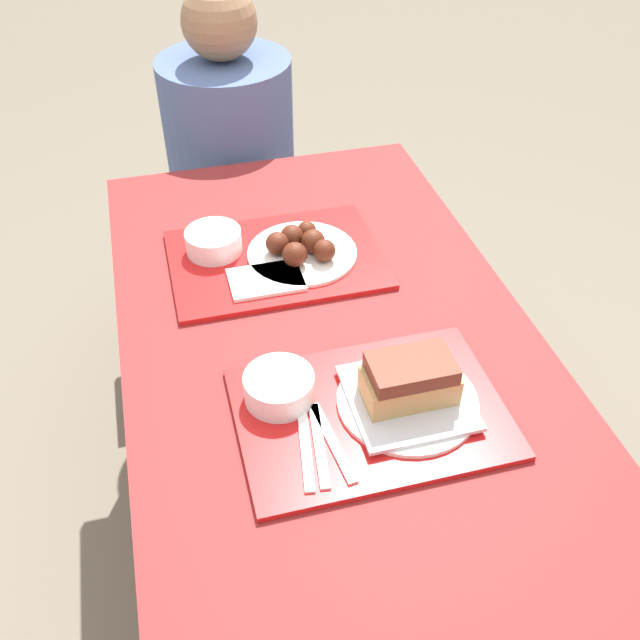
% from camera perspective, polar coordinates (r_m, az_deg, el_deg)
% --- Properties ---
extents(ground_plane, '(12.00, 12.00, 0.00)m').
position_cam_1_polar(ground_plane, '(1.95, 0.63, -18.56)').
color(ground_plane, '#706656').
extents(picnic_table, '(0.77, 1.40, 0.78)m').
position_cam_1_polar(picnic_table, '(1.42, 0.82, -4.92)').
color(picnic_table, maroon).
rests_on(picnic_table, ground_plane).
extents(picnic_bench_far, '(0.73, 0.28, 0.47)m').
position_cam_1_polar(picnic_bench_far, '(2.28, -5.39, 6.51)').
color(picnic_bench_far, maroon).
rests_on(picnic_bench_far, ground_plane).
extents(tray_near, '(0.44, 0.31, 0.01)m').
position_cam_1_polar(tray_near, '(1.20, 4.03, -7.41)').
color(tray_near, red).
rests_on(tray_near, picnic_table).
extents(tray_far, '(0.44, 0.31, 0.01)m').
position_cam_1_polar(tray_far, '(1.52, -3.55, 4.86)').
color(tray_far, red).
rests_on(tray_far, picnic_table).
extents(bowl_coleslaw_near, '(0.12, 0.12, 0.05)m').
position_cam_1_polar(bowl_coleslaw_near, '(1.19, -3.29, -5.29)').
color(bowl_coleslaw_near, white).
rests_on(bowl_coleslaw_near, tray_near).
extents(brisket_sandwich_plate, '(0.24, 0.24, 0.10)m').
position_cam_1_polar(brisket_sandwich_plate, '(1.19, 7.12, -5.44)').
color(brisket_sandwich_plate, white).
rests_on(brisket_sandwich_plate, tray_near).
extents(plastic_fork_near, '(0.04, 0.17, 0.00)m').
position_cam_1_polar(plastic_fork_near, '(1.14, -0.07, -9.93)').
color(plastic_fork_near, white).
rests_on(plastic_fork_near, tray_near).
extents(plastic_knife_near, '(0.03, 0.17, 0.00)m').
position_cam_1_polar(plastic_knife_near, '(1.14, 1.02, -9.71)').
color(plastic_knife_near, white).
rests_on(plastic_knife_near, tray_near).
extents(plastic_spoon_near, '(0.04, 0.17, 0.00)m').
position_cam_1_polar(plastic_spoon_near, '(1.14, -1.16, -10.15)').
color(plastic_spoon_near, white).
rests_on(plastic_spoon_near, tray_near).
extents(condiment_packet, '(0.04, 0.03, 0.01)m').
position_cam_1_polar(condiment_packet, '(1.24, 3.07, -4.75)').
color(condiment_packet, '#3F3F47').
rests_on(condiment_packet, tray_near).
extents(bowl_coleslaw_far, '(0.12, 0.12, 0.05)m').
position_cam_1_polar(bowl_coleslaw_far, '(1.53, -8.52, 6.34)').
color(bowl_coleslaw_far, white).
rests_on(bowl_coleslaw_far, tray_far).
extents(wings_plate_far, '(0.23, 0.23, 0.06)m').
position_cam_1_polar(wings_plate_far, '(1.50, -1.52, 5.83)').
color(wings_plate_far, white).
rests_on(wings_plate_far, tray_far).
extents(napkin_far, '(0.15, 0.10, 0.01)m').
position_cam_1_polar(napkin_far, '(1.45, -4.35, 3.22)').
color(napkin_far, white).
rests_on(napkin_far, tray_far).
extents(person_seated_across, '(0.36, 0.36, 0.69)m').
position_cam_1_polar(person_seated_across, '(2.10, -7.27, 14.56)').
color(person_seated_across, '#4C6093').
rests_on(person_seated_across, picnic_bench_far).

